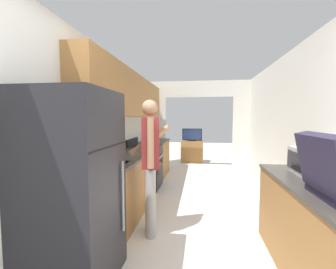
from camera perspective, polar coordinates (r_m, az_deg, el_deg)
The scene contains 11 objects.
wall_left at distance 3.89m, azimuth -12.73°, elevation 5.24°, with size 0.38×7.72×2.50m.
wall_right at distance 3.48m, azimuth 31.66°, elevation 0.02°, with size 0.06×7.72×2.50m.
wall_far_with_doorway at distance 6.47m, azimuth 7.78°, elevation 4.25°, with size 3.20×0.06×2.50m.
counter_left at distance 4.35m, azimuth -7.38°, elevation -9.34°, with size 0.62×4.00×0.89m.
counter_right at distance 2.58m, azimuth 33.86°, elevation -19.96°, with size 0.62×1.65×0.89m.
refrigerator at distance 2.18m, azimuth -22.95°, elevation -12.58°, with size 0.72×0.76×1.71m.
range_oven at distance 4.82m, azimuth -5.70°, elevation -7.92°, with size 0.66×0.75×1.03m.
person at distance 2.82m, azimuth -4.56°, elevation -7.20°, with size 0.54×0.44×1.69m.
microwave at distance 2.74m, azimuth 33.25°, elevation -5.86°, with size 0.37×0.49×0.27m.
tv_cabinet at distance 7.47m, azimuth 6.11°, elevation -4.29°, with size 0.72×0.42×0.70m.
television at distance 7.37m, azimuth 6.14°, elevation -0.11°, with size 0.64×0.16×0.41m.
Camera 1 is at (0.04, -1.12, 1.48)m, focal length 24.00 mm.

